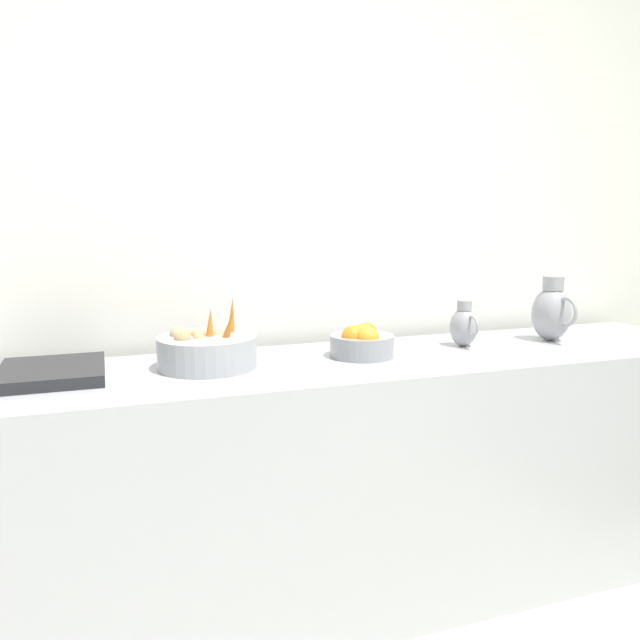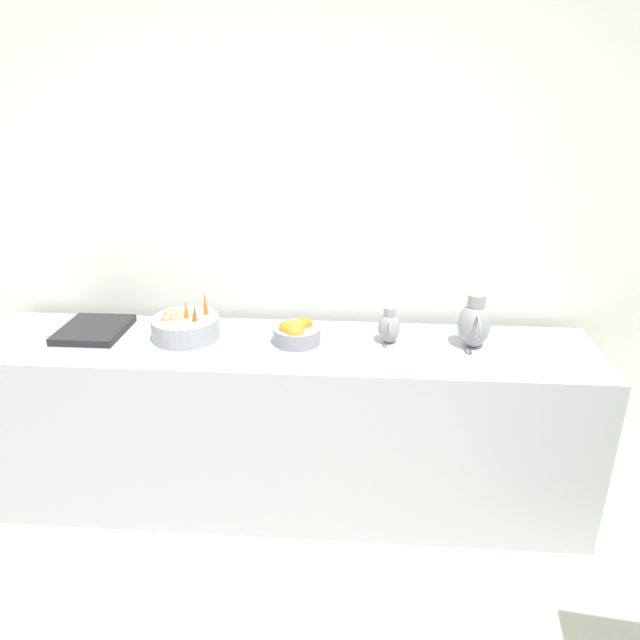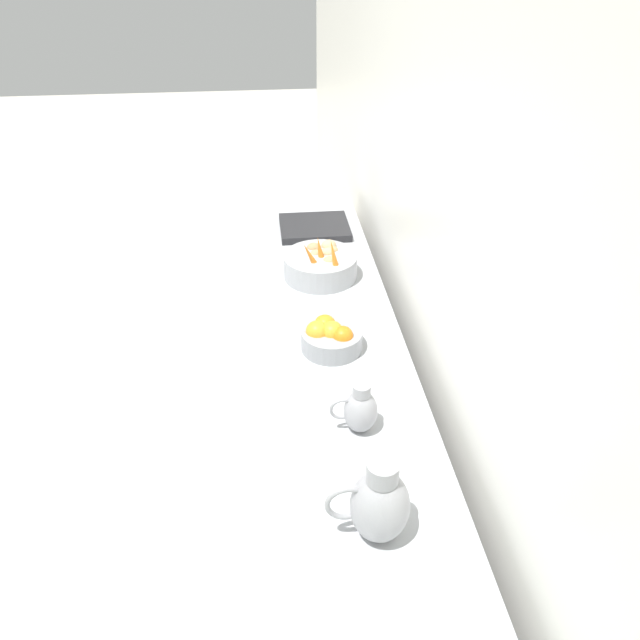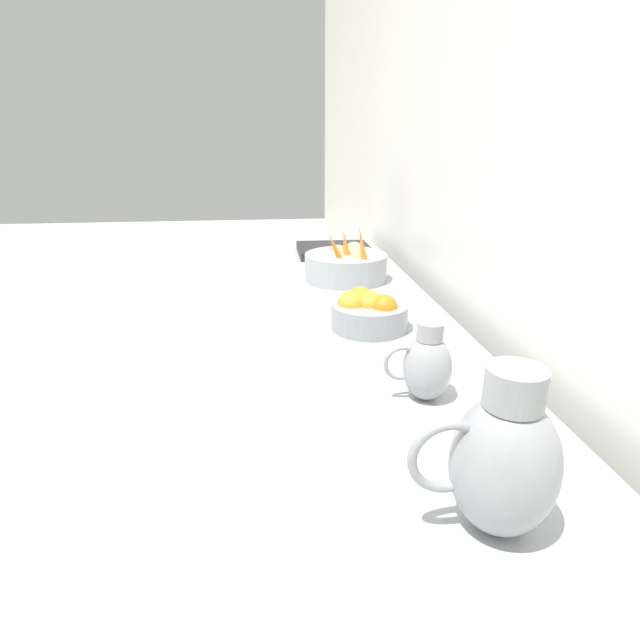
{
  "view_description": "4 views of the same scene",
  "coord_description": "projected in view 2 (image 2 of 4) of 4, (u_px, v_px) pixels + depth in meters",
  "views": [
    {
      "loc": [
        0.38,
        -0.87,
        1.35
      ],
      "look_at": [
        -1.37,
        -0.26,
        1.05
      ],
      "focal_mm": 34.79,
      "sensor_mm": 36.0,
      "label": 1
    },
    {
      "loc": [
        0.96,
        0.26,
        2.02
      ],
      "look_at": [
        -1.42,
        0.08,
        1.05
      ],
      "focal_mm": 33.26,
      "sensor_mm": 36.0,
      "label": 2
    },
    {
      "loc": [
        -1.33,
        1.77,
        2.21
      ],
      "look_at": [
        -1.52,
        -0.05,
        0.99
      ],
      "focal_mm": 34.73,
      "sensor_mm": 36.0,
      "label": 3
    },
    {
      "loc": [
        -1.26,
        1.34,
        1.41
      ],
      "look_at": [
        -1.41,
        0.07,
        0.95
      ],
      "focal_mm": 28.69,
      "sensor_mm": 36.0,
      "label": 4
    }
  ],
  "objects": [
    {
      "name": "metal_pitcher_short",
      "position": [
        389.0,
        327.0,
        2.75
      ],
      "size": [
        0.15,
        0.1,
        0.17
      ],
      "color": "#939399",
      "rests_on": "prep_counter"
    },
    {
      "name": "counter_sink_basin",
      "position": [
        94.0,
        330.0,
        2.88
      ],
      "size": [
        0.34,
        0.3,
        0.04
      ],
      "primitive_type": "cube",
      "color": "#232326",
      "rests_on": "prep_counter"
    },
    {
      "name": "vegetable_colander",
      "position": [
        186.0,
        327.0,
        2.81
      ],
      "size": [
        0.32,
        0.32,
        0.22
      ],
      "color": "#9EA0A5",
      "rests_on": "prep_counter"
    },
    {
      "name": "prep_counter",
      "position": [
        285.0,
        425.0,
        2.92
      ],
      "size": [
        0.61,
        2.91,
        0.87
      ],
      "primitive_type": "cube",
      "color": "#ADAFB5",
      "rests_on": "ground_plane"
    },
    {
      "name": "orange_bowl",
      "position": [
        297.0,
        333.0,
        2.76
      ],
      "size": [
        0.22,
        0.22,
        0.12
      ],
      "color": "gray",
      "rests_on": "prep_counter"
    },
    {
      "name": "tile_wall_left",
      "position": [
        393.0,
        195.0,
        2.87
      ],
      "size": [
        0.1,
        8.54,
        3.0
      ],
      "primitive_type": "cube",
      "color": "white",
      "rests_on": "ground_plane"
    },
    {
      "name": "metal_pitcher_tall",
      "position": [
        474.0,
        323.0,
        2.7
      ],
      "size": [
        0.21,
        0.15,
        0.25
      ],
      "color": "#939399",
      "rests_on": "prep_counter"
    }
  ]
}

